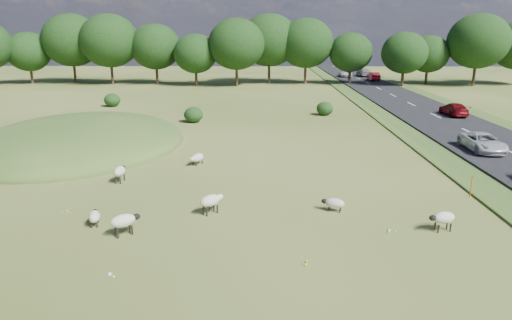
{
  "coord_description": "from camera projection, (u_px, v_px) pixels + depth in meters",
  "views": [
    {
      "loc": [
        2.5,
        -22.44,
        8.35
      ],
      "look_at": [
        2.0,
        4.0,
        1.0
      ],
      "focal_mm": 32.0,
      "sensor_mm": 36.0,
      "label": 1
    }
  ],
  "objects": [
    {
      "name": "treeline",
      "position": [
        243.0,
        45.0,
        75.56
      ],
      "size": [
        96.28,
        14.66,
        11.7
      ],
      "color": "black",
      "rests_on": "ground"
    },
    {
      "name": "road",
      "position": [
        417.0,
        108.0,
        52.4
      ],
      "size": [
        8.0,
        150.0,
        0.25
      ],
      "primitive_type": "cube",
      "color": "black",
      "rests_on": "ground"
    },
    {
      "name": "sheep_6",
      "position": [
        120.0,
        171.0,
        26.39
      ],
      "size": [
        0.65,
        1.32,
        0.94
      ],
      "rotation": [
        0.0,
        0.0,
        1.49
      ],
      "color": "#BEB89E",
      "rests_on": "ground"
    },
    {
      "name": "sheep_2",
      "position": [
        334.0,
        203.0,
        22.1
      ],
      "size": [
        1.19,
        0.8,
        0.66
      ],
      "rotation": [
        0.0,
        0.0,
        2.78
      ],
      "color": "#BEB89E",
      "rests_on": "ground"
    },
    {
      "name": "car_4",
      "position": [
        454.0,
        109.0,
        46.63
      ],
      "size": [
        1.77,
        4.35,
        1.26
      ],
      "primitive_type": "imported",
      "rotation": [
        0.0,
        0.0,
        3.14
      ],
      "color": "maroon",
      "rests_on": "road"
    },
    {
      "name": "car_6",
      "position": [
        373.0,
        76.0,
        81.19
      ],
      "size": [
        1.54,
        4.42,
        1.46
      ],
      "primitive_type": "imported",
      "rotation": [
        0.0,
        0.0,
        3.14
      ],
      "color": "maroon",
      "rests_on": "road"
    },
    {
      "name": "sheep_0",
      "position": [
        124.0,
        221.0,
        19.38
      ],
      "size": [
        1.29,
        1.14,
        0.95
      ],
      "rotation": [
        0.0,
        0.0,
        0.66
      ],
      "color": "#BEB89E",
      "rests_on": "ground"
    },
    {
      "name": "sheep_4",
      "position": [
        197.0,
        158.0,
        29.94
      ],
      "size": [
        1.0,
        1.34,
        0.75
      ],
      "rotation": [
        0.0,
        0.0,
        4.23
      ],
      "color": "#BEB89E",
      "rests_on": "ground"
    },
    {
      "name": "sheep_5",
      "position": [
        443.0,
        218.0,
        19.8
      ],
      "size": [
        1.29,
        0.78,
        0.89
      ],
      "rotation": [
        0.0,
        0.0,
        3.4
      ],
      "color": "#BEB89E",
      "rests_on": "ground"
    },
    {
      "name": "car_0",
      "position": [
        483.0,
        142.0,
        32.52
      ],
      "size": [
        2.06,
        4.46,
        1.24
      ],
      "primitive_type": "imported",
      "color": "silver",
      "rests_on": "road"
    },
    {
      "name": "ground",
      "position": [
        238.0,
        125.0,
        43.16
      ],
      "size": [
        160.0,
        160.0,
        0.0
      ],
      "primitive_type": "plane",
      "color": "#395119",
      "rests_on": "ground"
    },
    {
      "name": "car_1",
      "position": [
        345.0,
        73.0,
        88.37
      ],
      "size": [
        2.13,
        4.62,
        1.29
      ],
      "primitive_type": "imported",
      "color": "white",
      "rests_on": "road"
    },
    {
      "name": "marker_post",
      "position": [
        471.0,
        186.0,
        23.97
      ],
      "size": [
        0.06,
        0.06,
        1.2
      ],
      "primitive_type": "cylinder",
      "color": "#D8590C",
      "rests_on": "ground"
    },
    {
      "name": "sheep_1",
      "position": [
        211.0,
        201.0,
        21.73
      ],
      "size": [
        1.23,
        1.21,
        0.95
      ],
      "rotation": [
        0.0,
        0.0,
        0.77
      ],
      "color": "#BEB89E",
      "rests_on": "ground"
    },
    {
      "name": "sheep_3",
      "position": [
        94.0,
        216.0,
        20.49
      ],
      "size": [
        0.73,
        1.19,
        0.66
      ],
      "rotation": [
        0.0,
        0.0,
        1.83
      ],
      "color": "#BEB89E",
      "rests_on": "ground"
    },
    {
      "name": "car_3",
      "position": [
        364.0,
        72.0,
        89.16
      ],
      "size": [
        2.13,
        5.23,
        1.52
      ],
      "primitive_type": "imported",
      "rotation": [
        0.0,
        0.0,
        3.14
      ],
      "color": "#94979B",
      "rests_on": "road"
    },
    {
      "name": "shrubs",
      "position": [
        199.0,
        107.0,
        48.89
      ],
      "size": [
        26.22,
        11.68,
        1.55
      ],
      "color": "black",
      "rests_on": "ground"
    },
    {
      "name": "mound",
      "position": [
        79.0,
        144.0,
        35.67
      ],
      "size": [
        16.0,
        20.0,
        4.0
      ],
      "primitive_type": "ellipsoid",
      "color": "#33561E",
      "rests_on": "ground"
    }
  ]
}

